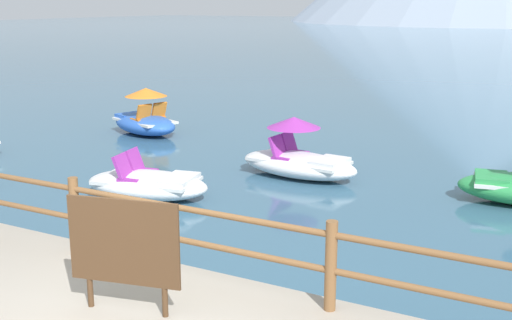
{
  "coord_description": "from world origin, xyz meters",
  "views": [
    {
      "loc": [
        3.84,
        -4.04,
        3.44
      ],
      "look_at": [
        -0.99,
        5.0,
        0.9
      ],
      "focal_mm": 44.81,
      "sensor_mm": 36.0,
      "label": 1
    }
  ],
  "objects": [
    {
      "name": "dock_railing",
      "position": [
        -0.0,
        1.55,
        0.97
      ],
      "size": [
        23.92,
        0.12,
        0.95
      ],
      "color": "brown",
      "rests_on": "promenade_dock"
    },
    {
      "name": "sign_board",
      "position": [
        -0.09,
        0.55,
        1.13
      ],
      "size": [
        1.16,
        0.3,
        1.19
      ],
      "color": "beige",
      "rests_on": "promenade_dock"
    },
    {
      "name": "pedal_boat_1",
      "position": [
        -1.29,
        7.38,
        0.38
      ],
      "size": [
        2.63,
        1.38,
        1.21
      ],
      "color": "white",
      "rests_on": "ground"
    },
    {
      "name": "pedal_boat_3",
      "position": [
        -6.68,
        9.35,
        0.41
      ],
      "size": [
        2.51,
        1.85,
        1.25
      ],
      "color": "blue",
      "rests_on": "ground"
    },
    {
      "name": "pedal_boat_5",
      "position": [
        -3.09,
        4.8,
        0.26
      ],
      "size": [
        2.48,
        1.58,
        0.83
      ],
      "color": "white",
      "rests_on": "ground"
    }
  ]
}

